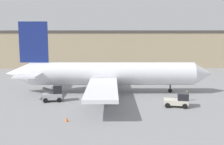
% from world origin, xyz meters
% --- Properties ---
extents(ground_plane, '(400.00, 400.00, 0.00)m').
position_xyz_m(ground_plane, '(0.00, 0.00, 0.00)').
color(ground_plane, gray).
extents(terminal_building, '(84.35, 11.44, 10.56)m').
position_xyz_m(terminal_building, '(11.11, 35.83, 5.29)').
color(terminal_building, tan).
rests_on(terminal_building, ground_plane).
extents(airplane, '(35.90, 33.08, 12.31)m').
position_xyz_m(airplane, '(-0.98, 0.02, 3.34)').
color(airplane, white).
rests_on(airplane, ground_plane).
extents(ground_crew_worker, '(0.35, 0.35, 1.60)m').
position_xyz_m(ground_crew_worker, '(11.55, -5.78, 0.85)').
color(ground_crew_worker, '#1E2338').
rests_on(ground_crew_worker, ground_plane).
extents(baggage_tug, '(3.73, 2.67, 2.04)m').
position_xyz_m(baggage_tug, '(9.32, -9.18, 0.96)').
color(baggage_tug, beige).
rests_on(baggage_tug, ground_plane).
extents(belt_loader_truck, '(3.14, 2.23, 2.56)m').
position_xyz_m(belt_loader_truck, '(-9.09, -5.68, 1.17)').
color(belt_loader_truck, '#B2B2B7').
rests_on(belt_loader_truck, ground_plane).
extents(safety_cone_near, '(0.36, 0.36, 0.55)m').
position_xyz_m(safety_cone_near, '(-5.82, -15.35, 0.28)').
color(safety_cone_near, '#EF590F').
rests_on(safety_cone_near, ground_plane).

